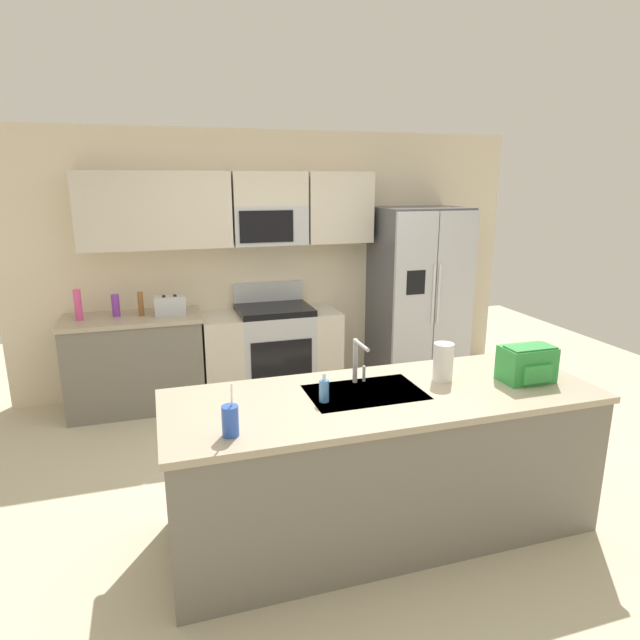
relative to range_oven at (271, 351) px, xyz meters
The scene contains 15 objects.
ground_plane 1.86m from the range_oven, 85.74° to the right, with size 9.00×9.00×0.00m, color beige.
kitchen_wall_unit 1.07m from the range_oven, 91.76° to the left, with size 5.20×0.43×2.60m.
back_counter 1.31m from the range_oven, behind, with size 1.24×0.63×0.90m.
range_oven is the anchor object (origin of this frame).
refrigerator 1.66m from the range_oven, ahead, with size 0.90×0.76×1.85m.
island_counter 2.41m from the range_oven, 86.17° to the right, with size 2.58×0.92×0.90m.
toaster 1.11m from the range_oven, behind, with size 0.28×0.16×0.18m.
pepper_mill 1.34m from the range_oven, behind, with size 0.05×0.05×0.22m, color brown.
bottle_purple 1.54m from the range_oven, behind, with size 0.07×0.07×0.20m, color purple.
bottle_pink 1.85m from the range_oven, behind, with size 0.07×0.07×0.28m, color #EA4C93.
sink_faucet 2.30m from the range_oven, 88.26° to the right, with size 0.08×0.21×0.28m.
drink_cup_blue 2.85m from the range_oven, 106.22° to the right, with size 0.08×0.08×0.28m.
soap_dispenser 2.48m from the range_oven, 95.05° to the right, with size 0.06×0.06×0.17m.
paper_towel_roll 2.46m from the range_oven, 75.49° to the right, with size 0.12×0.12×0.24m, color white.
backpack 2.77m from the range_oven, 66.27° to the right, with size 0.32×0.22×0.23m.
Camera 1 is at (-1.22, -3.34, 2.12)m, focal length 30.41 mm.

